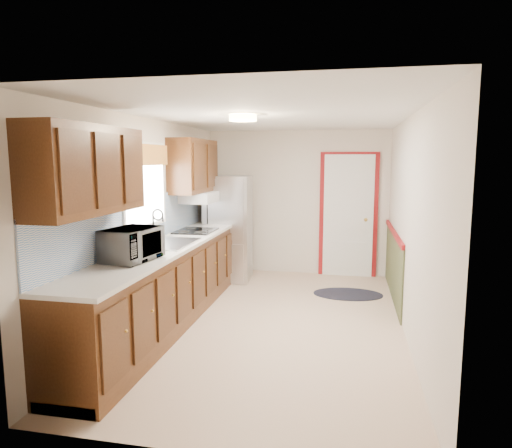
% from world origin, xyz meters
% --- Properties ---
extents(room_shell, '(3.20, 5.20, 2.52)m').
position_xyz_m(room_shell, '(0.00, 0.00, 1.20)').
color(room_shell, '#CEAE91').
rests_on(room_shell, ground).
extents(kitchen_run, '(0.63, 4.00, 2.20)m').
position_xyz_m(kitchen_run, '(-1.24, -0.29, 0.81)').
color(kitchen_run, '#3D200E').
rests_on(kitchen_run, ground).
extents(back_wall_trim, '(1.12, 2.30, 2.08)m').
position_xyz_m(back_wall_trim, '(0.99, 2.21, 0.89)').
color(back_wall_trim, maroon).
rests_on(back_wall_trim, ground).
extents(ceiling_fixture, '(0.30, 0.30, 0.06)m').
position_xyz_m(ceiling_fixture, '(-0.30, -0.20, 2.36)').
color(ceiling_fixture, '#FFD88C').
rests_on(ceiling_fixture, room_shell).
extents(microwave, '(0.40, 0.61, 0.39)m').
position_xyz_m(microwave, '(-1.20, -1.10, 1.13)').
color(microwave, white).
rests_on(microwave, kitchen_run).
extents(refrigerator, '(0.74, 0.72, 1.66)m').
position_xyz_m(refrigerator, '(-1.02, 1.84, 0.83)').
color(refrigerator, '#B7B7BC').
rests_on(refrigerator, ground).
extents(rug, '(1.01, 0.68, 0.01)m').
position_xyz_m(rug, '(0.88, 1.34, 0.01)').
color(rug, black).
rests_on(rug, ground).
extents(cooktop, '(0.49, 0.59, 0.02)m').
position_xyz_m(cooktop, '(-1.19, 0.75, 0.95)').
color(cooktop, black).
rests_on(cooktop, kitchen_run).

